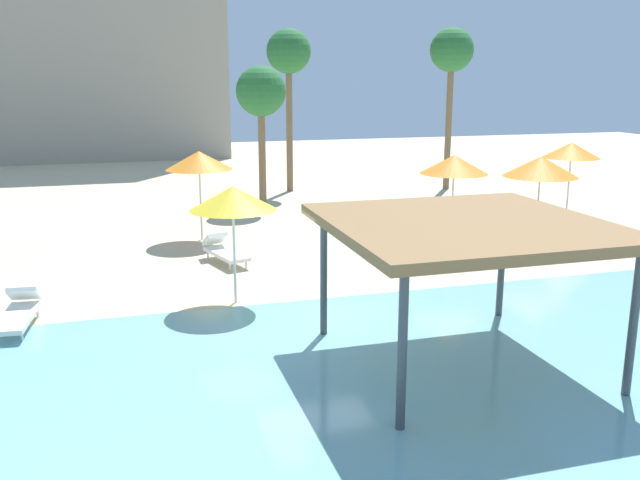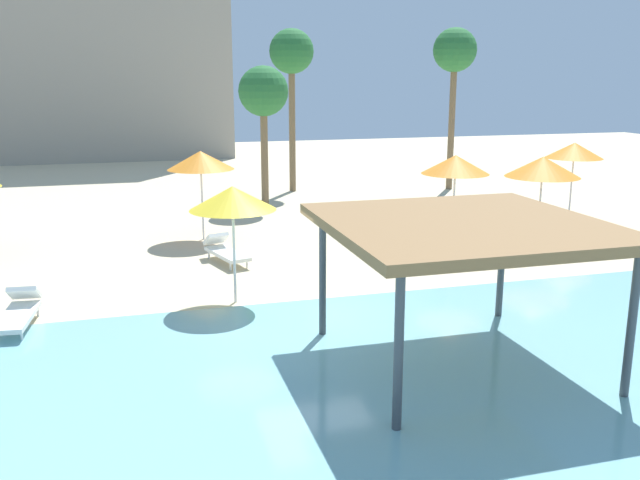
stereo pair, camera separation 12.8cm
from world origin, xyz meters
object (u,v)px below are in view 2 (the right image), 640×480
object	(u,v)px
shade_pavilion	(464,229)
beach_umbrella_orange_3	(455,165)
palm_tree_2	(263,94)
lounge_chair_1	(225,250)
beach_umbrella_yellow_5	(233,198)
beach_umbrella_orange_7	(574,151)
beach_umbrella_orange_0	(201,160)
palm_tree_0	(292,56)
beach_umbrella_orange_4	(543,167)
lounge_chair_0	(19,311)
palm_tree_1	(455,55)

from	to	relation	value
shade_pavilion	beach_umbrella_orange_3	size ratio (longest dim) A/B	1.64
beach_umbrella_orange_3	palm_tree_2	world-z (taller)	palm_tree_2
lounge_chair_1	palm_tree_2	xyz separation A→B (m)	(2.69, 7.74, 4.01)
beach_umbrella_yellow_5	beach_umbrella_orange_7	world-z (taller)	beach_umbrella_orange_7
beach_umbrella_orange_3	beach_umbrella_orange_7	distance (m)	6.68
shade_pavilion	beach_umbrella_orange_3	xyz separation A→B (m)	(3.57, 7.42, 0.08)
beach_umbrella_orange_0	palm_tree_0	size ratio (longest dim) A/B	0.40
beach_umbrella_orange_0	lounge_chair_1	xyz separation A→B (m)	(0.26, -2.88, -2.16)
palm_tree_0	beach_umbrella_orange_0	bearing A→B (deg)	-120.60
beach_umbrella_orange_4	beach_umbrella_orange_7	distance (m)	3.83
shade_pavilion	lounge_chair_0	size ratio (longest dim) A/B	2.37
beach_umbrella_orange_3	lounge_chair_0	world-z (taller)	beach_umbrella_orange_3
beach_umbrella_orange_4	palm_tree_2	bearing A→B (deg)	131.65
shade_pavilion	palm_tree_0	distance (m)	19.45
beach_umbrella_orange_7	lounge_chair_0	world-z (taller)	beach_umbrella_orange_7
beach_umbrella_orange_0	beach_umbrella_orange_7	xyz separation A→B (m)	(12.89, -0.55, -0.02)
palm_tree_2	beach_umbrella_orange_3	bearing A→B (deg)	-64.78
beach_umbrella_orange_7	lounge_chair_1	xyz separation A→B (m)	(-12.62, -2.33, -2.14)
palm_tree_2	lounge_chair_0	bearing A→B (deg)	-122.67
shade_pavilion	beach_umbrella_orange_7	distance (m)	14.09
beach_umbrella_orange_7	palm_tree_1	distance (m)	8.25
shade_pavilion	beach_umbrella_orange_0	xyz separation A→B (m)	(-3.30, 10.87, 0.03)
beach_umbrella_orange_4	lounge_chair_1	size ratio (longest dim) A/B	1.32
beach_umbrella_orange_0	beach_umbrella_orange_7	world-z (taller)	beach_umbrella_orange_0
lounge_chair_1	palm_tree_0	size ratio (longest dim) A/B	0.28
beach_umbrella_yellow_5	palm_tree_2	bearing A→B (deg)	75.36
shade_pavilion	beach_umbrella_orange_3	bearing A→B (deg)	64.34
beach_umbrella_orange_0	beach_umbrella_orange_4	bearing A→B (deg)	-16.98
lounge_chair_0	lounge_chair_1	size ratio (longest dim) A/B	0.98
shade_pavilion	palm_tree_0	bearing A→B (deg)	85.31
shade_pavilion	palm_tree_1	size ratio (longest dim) A/B	0.65
beach_umbrella_orange_4	beach_umbrella_orange_7	bearing A→B (deg)	40.92
beach_umbrella_yellow_5	beach_umbrella_orange_7	bearing A→B (deg)	24.42
beach_umbrella_orange_4	lounge_chair_1	bearing A→B (deg)	178.96
beach_umbrella_orange_7	palm_tree_1	size ratio (longest dim) A/B	0.39
beach_umbrella_yellow_5	palm_tree_2	xyz separation A→B (m)	(2.94, 11.26, 1.94)
lounge_chair_0	palm_tree_0	bearing A→B (deg)	153.36
palm_tree_1	beach_umbrella_yellow_5	bearing A→B (deg)	-131.71
lounge_chair_0	palm_tree_1	size ratio (longest dim) A/B	0.28
beach_umbrella_orange_7	beach_umbrella_yellow_5	bearing A→B (deg)	-155.58
beach_umbrella_orange_0	shade_pavilion	bearing A→B (deg)	-73.11
beach_umbrella_orange_7	lounge_chair_0	size ratio (longest dim) A/B	1.41
beach_umbrella_orange_4	beach_umbrella_yellow_5	xyz separation A→B (m)	(-9.98, -3.34, 0.08)
palm_tree_1	palm_tree_2	xyz separation A→B (m)	(-8.88, -2.01, -1.56)
beach_umbrella_orange_3	lounge_chair_1	world-z (taller)	beach_umbrella_orange_3
beach_umbrella_yellow_5	beach_umbrella_orange_7	size ratio (longest dim) A/B	0.97
shade_pavilion	lounge_chair_1	distance (m)	8.81
beach_umbrella_orange_0	palm_tree_2	xyz separation A→B (m)	(2.95, 4.87, 1.85)
beach_umbrella_orange_0	palm_tree_2	world-z (taller)	palm_tree_2
beach_umbrella_orange_3	beach_umbrella_orange_4	xyz separation A→B (m)	(3.13, 0.39, -0.22)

